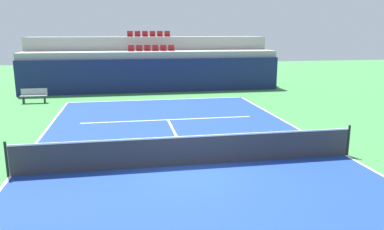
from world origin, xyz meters
TOP-DOWN VIEW (x-y plane):
  - ground_plane at (0.00, 0.00)m, footprint 80.00×80.00m
  - court_surface at (0.00, 0.00)m, footprint 11.00×24.00m
  - baseline_far at (0.00, 11.95)m, footprint 11.00×0.10m
  - sideline_left at (-5.45, 0.00)m, footprint 0.10×24.00m
  - sideline_right at (5.45, 0.00)m, footprint 0.10×24.00m
  - service_line_far at (0.00, 6.40)m, footprint 8.26×0.10m
  - centre_service_line at (0.00, 3.20)m, footprint 0.10×6.40m
  - back_wall at (0.00, 14.97)m, footprint 18.16×0.30m
  - stands_tier_lower at (0.00, 16.32)m, footprint 18.16×2.40m
  - stands_tier_upper at (0.00, 18.72)m, footprint 18.16×2.40m
  - seating_row_lower at (-0.00, 16.42)m, footprint 3.34×0.44m
  - seating_row_upper at (-0.00, 18.82)m, footprint 3.34×0.44m
  - tennis_net at (0.00, 0.00)m, footprint 11.08×0.08m
  - player_bench at (-7.38, 12.27)m, footprint 1.50×0.40m

SIDE VIEW (x-z plane):
  - ground_plane at x=0.00m, z-range 0.00..0.00m
  - court_surface at x=0.00m, z-range 0.00..0.01m
  - baseline_far at x=0.00m, z-range 0.01..0.01m
  - sideline_left at x=-5.45m, z-range 0.01..0.01m
  - sideline_right at x=5.45m, z-range 0.01..0.01m
  - service_line_far at x=0.00m, z-range 0.01..0.01m
  - centre_service_line at x=0.00m, z-range 0.01..0.01m
  - player_bench at x=-7.38m, z-range 0.08..0.93m
  - tennis_net at x=0.00m, z-range -0.03..1.04m
  - back_wall at x=0.00m, z-range 0.00..2.35m
  - stands_tier_lower at x=0.00m, z-range 0.00..2.81m
  - stands_tier_upper at x=0.00m, z-range 0.00..3.80m
  - seating_row_lower at x=0.00m, z-range 2.71..3.15m
  - seating_row_upper at x=0.00m, z-range 3.70..4.14m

